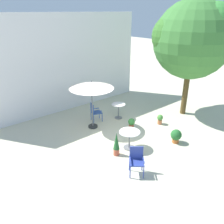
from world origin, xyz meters
TOP-DOWN VIEW (x-y plane):
  - ground_plane at (0.00, 0.00)m, footprint 60.00×60.00m
  - villa_facade at (0.00, 4.32)m, footprint 9.36×0.30m
  - shade_tree at (4.45, -0.23)m, footprint 3.90×3.72m
  - patio_umbrella_0 at (-0.28, 1.51)m, footprint 1.99×1.99m
  - cafe_table_0 at (1.31, 1.49)m, footprint 0.69×0.69m
  - cafe_table_1 at (-0.22, -0.91)m, footprint 0.83×0.83m
  - patio_chair_0 at (0.19, 1.98)m, footprint 0.59×0.56m
  - patio_chair_1 at (-1.12, -2.17)m, footprint 0.65×0.64m
  - potted_plant_0 at (-0.93, -0.94)m, footprint 0.24×0.24m
  - potted_plant_1 at (2.41, -0.32)m, footprint 0.28×0.28m
  - potted_plant_2 at (0.99, 0.21)m, footprint 0.32×0.32m
  - potted_plant_3 at (1.56, -1.86)m, footprint 0.46×0.46m

SIDE VIEW (x-z plane):
  - ground_plane at x=0.00m, z-range 0.00..0.00m
  - potted_plant_1 at x=2.41m, z-range 0.03..0.52m
  - potted_plant_2 at x=0.99m, z-range 0.03..0.55m
  - potted_plant_3 at x=1.56m, z-range 0.03..0.63m
  - potted_plant_0 at x=-0.93m, z-range 0.00..0.96m
  - cafe_table_1 at x=-0.22m, z-range 0.15..0.89m
  - cafe_table_0 at x=1.31m, z-range 0.15..0.92m
  - patio_chair_0 at x=0.19m, z-range 0.06..1.01m
  - patio_chair_1 at x=-1.12m, z-range 0.08..1.04m
  - patio_umbrella_0 at x=-0.28m, z-range 0.91..3.19m
  - villa_facade at x=0.00m, z-range 0.00..5.02m
  - shade_tree at x=4.45m, z-range 1.00..6.66m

